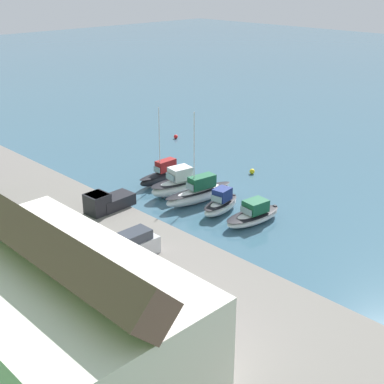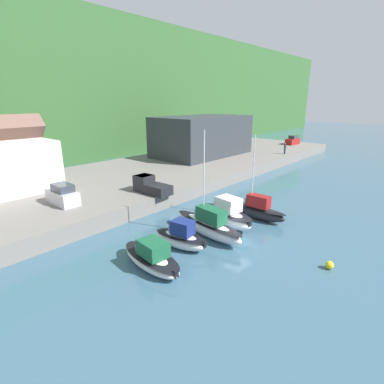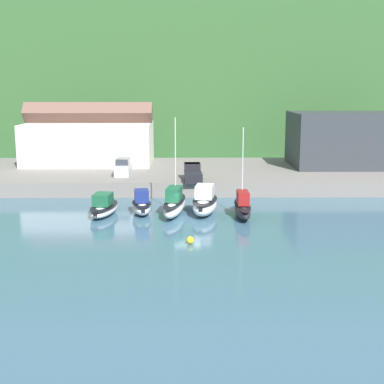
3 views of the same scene
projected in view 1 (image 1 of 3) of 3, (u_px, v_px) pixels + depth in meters
name	position (u px, v px, depth m)	size (l,w,h in m)	color
ground_plane	(206.00, 193.00, 57.77)	(320.00, 320.00, 0.00)	#385B70
quay_promenade	(20.00, 255.00, 43.49)	(111.02, 22.49, 1.71)	slate
harbor_clubhouse	(52.00, 309.00, 29.54)	(18.13, 10.34, 8.77)	silver
moored_boat_0	(253.00, 215.00, 50.64)	(3.02, 6.53, 2.24)	silver
moored_boat_1	(221.00, 204.00, 52.74)	(2.57, 5.20, 2.49)	silver
moored_boat_2	(199.00, 193.00, 55.08)	(2.93, 8.36, 9.64)	silver
moored_boat_3	(178.00, 184.00, 56.98)	(3.39, 6.78, 3.02)	white
moored_boat_4	(164.00, 174.00, 60.24)	(1.53, 6.89, 8.75)	black
parked_car_0	(133.00, 247.00, 41.03)	(1.82, 4.21, 2.16)	#B7B7BC
pickup_truck_0	(106.00, 202.00, 49.18)	(2.15, 4.81, 1.90)	black
mooring_buoy_0	(176.00, 137.00, 76.23)	(0.58, 0.58, 0.58)	red
mooring_buoy_1	(252.00, 171.00, 63.02)	(0.62, 0.62, 0.62)	yellow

